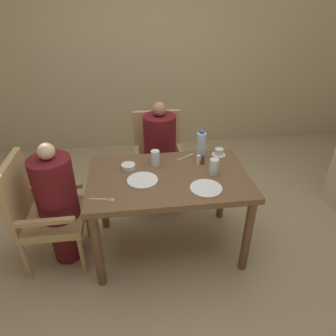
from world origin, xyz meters
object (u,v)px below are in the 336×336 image
(chair_left_side, at_px, (41,210))
(chair_far_side, at_px, (159,155))
(water_bottle, at_px, (201,145))
(glass_tall_near, at_px, (214,167))
(bowl_small, at_px, (128,167))
(glass_tall_mid, at_px, (155,158))
(teacup_with_saucer, at_px, (219,153))
(plate_main_left, at_px, (206,188))
(plate_main_right, at_px, (142,180))
(diner_in_left_chair, at_px, (58,204))
(diner_in_far_chair, at_px, (160,156))

(chair_left_side, relative_size, chair_far_side, 1.00)
(water_bottle, height_order, glass_tall_near, water_bottle)
(bowl_small, relative_size, water_bottle, 0.44)
(glass_tall_mid, bearing_deg, teacup_with_saucer, 9.39)
(plate_main_left, height_order, plate_main_right, same)
(plate_main_right, height_order, water_bottle, water_bottle)
(diner_in_left_chair, xyz_separation_m, glass_tall_near, (1.26, -0.02, 0.25))
(plate_main_right, distance_m, teacup_with_saucer, 0.79)
(chair_far_side, bearing_deg, bowl_small, -116.43)
(chair_left_side, bearing_deg, chair_far_side, 37.52)
(diner_in_far_chair, bearing_deg, chair_far_side, 90.00)
(diner_in_far_chair, bearing_deg, teacup_with_saucer, -35.88)
(teacup_with_saucer, bearing_deg, chair_left_side, -169.23)
(bowl_small, bearing_deg, chair_far_side, 63.57)
(diner_in_left_chair, distance_m, bowl_small, 0.63)
(diner_in_far_chair, bearing_deg, plate_main_right, -106.94)
(teacup_with_saucer, distance_m, bowl_small, 0.83)
(glass_tall_near, bearing_deg, chair_left_side, 179.37)
(chair_left_side, xyz_separation_m, diner_in_left_chair, (0.15, 0.00, 0.05))
(teacup_with_saucer, bearing_deg, glass_tall_near, -113.29)
(diner_in_left_chair, distance_m, glass_tall_near, 1.29)
(bowl_small, distance_m, glass_tall_near, 0.71)
(diner_in_left_chair, distance_m, plate_main_left, 1.19)
(plate_main_right, height_order, teacup_with_saucer, teacup_with_saucer)
(diner_in_far_chair, distance_m, glass_tall_mid, 0.52)
(plate_main_right, relative_size, glass_tall_mid, 1.84)
(plate_main_left, height_order, teacup_with_saucer, teacup_with_saucer)
(diner_in_left_chair, bearing_deg, water_bottle, 12.29)
(plate_main_left, bearing_deg, chair_far_side, 103.93)
(chair_far_side, xyz_separation_m, plate_main_left, (0.25, -1.02, 0.24))
(glass_tall_near, bearing_deg, teacup_with_saucer, 66.71)
(water_bottle, relative_size, glass_tall_mid, 2.01)
(diner_in_left_chair, distance_m, diner_in_far_chair, 1.11)
(diner_in_left_chair, relative_size, glass_tall_near, 8.36)
(glass_tall_mid, bearing_deg, plate_main_left, -50.77)
(diner_in_left_chair, bearing_deg, plate_main_left, -10.92)
(chair_far_side, xyz_separation_m, glass_tall_mid, (-0.09, -0.60, 0.30))
(water_bottle, height_order, glass_tall_mid, water_bottle)
(glass_tall_near, bearing_deg, plate_main_left, -118.63)
(plate_main_right, bearing_deg, glass_tall_mid, 62.65)
(diner_in_left_chair, bearing_deg, diner_in_far_chair, 36.13)
(bowl_small, distance_m, water_bottle, 0.66)
(diner_in_left_chair, height_order, chair_far_side, diner_in_left_chair)
(diner_in_far_chair, height_order, plate_main_left, diner_in_far_chair)
(glass_tall_near, bearing_deg, chair_far_side, 114.17)
(teacup_with_saucer, bearing_deg, diner_in_far_chair, 144.12)
(chair_far_side, xyz_separation_m, bowl_small, (-0.32, -0.64, 0.25))
(chair_left_side, height_order, glass_tall_near, chair_left_side)
(teacup_with_saucer, height_order, glass_tall_mid, glass_tall_mid)
(chair_far_side, relative_size, plate_main_right, 3.99)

